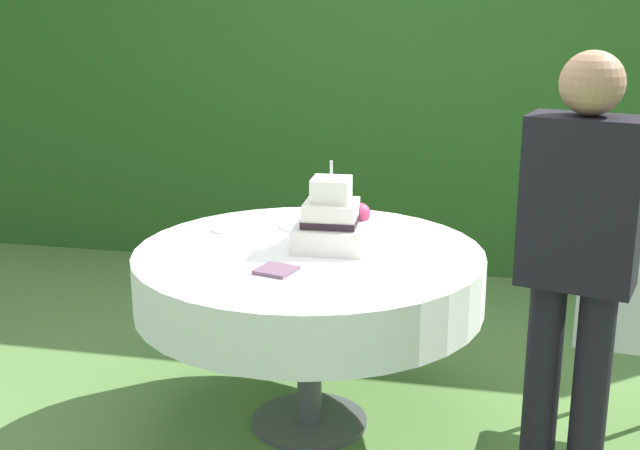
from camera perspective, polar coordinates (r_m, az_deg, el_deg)
The scene contains 9 objects.
ground_plane at distance 3.66m, azimuth -0.71°, elevation -13.29°, with size 20.00×20.00×0.00m, color #547A3D.
foliage_hedge at distance 5.52m, azimuth 4.74°, elevation 10.49°, with size 5.99×0.48×2.56m, color #28561E.
cake_table at distance 3.39m, azimuth -0.75°, elevation -3.60°, with size 1.41×1.41×0.77m.
wedding_cake at distance 3.37m, azimuth 0.84°, elevation 0.22°, with size 0.30×0.30×0.36m.
serving_plate_near at distance 3.67m, azimuth -1.59°, elevation -0.12°, with size 0.15×0.15×0.01m, color white.
serving_plate_far at distance 3.65m, azimuth -6.42°, elevation -0.30°, with size 0.12×0.12×0.01m, color white.
napkin_stack at distance 3.11m, azimuth -3.00°, elevation -3.08°, with size 0.13×0.13×0.01m, color #6B4C60.
garden_chair at distance 3.48m, azimuth 20.23°, elevation -6.11°, with size 0.44×0.44×0.89m.
standing_person at distance 2.83m, azimuth 17.05°, elevation -2.39°, with size 0.40×0.29×1.60m.
Camera 1 is at (0.72, -3.12, 1.77)m, focal length 47.09 mm.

